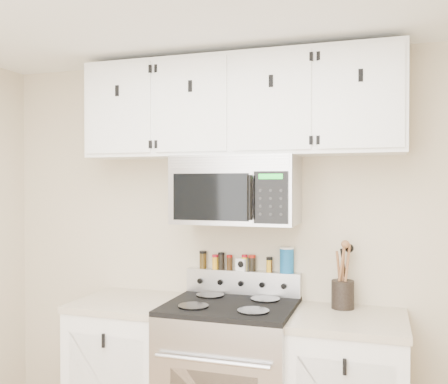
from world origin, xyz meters
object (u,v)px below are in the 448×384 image
range (230,380)px  utensil_crock (343,292)px  salt_canister (287,260)px  microwave (237,190)px

range → utensil_crock: utensil_crock is taller
utensil_crock → salt_canister: utensil_crock is taller
microwave → utensil_crock: 0.89m
range → microwave: size_ratio=1.45×
range → salt_canister: 0.81m
utensil_crock → salt_canister: bearing=166.8°
microwave → salt_canister: microwave is taller
utensil_crock → microwave: bearing=-173.6°
salt_canister → range: bearing=-135.7°
range → microwave: 1.15m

